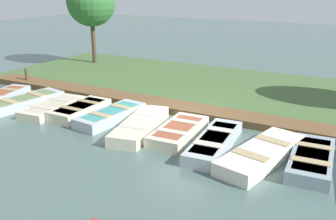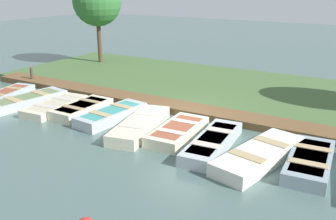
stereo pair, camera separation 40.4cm
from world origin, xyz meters
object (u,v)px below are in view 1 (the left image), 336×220
at_px(rowboat_5, 140,125).
at_px(rowboat_8, 262,154).
at_px(rowboat_1, 24,101).
at_px(rowboat_9, 312,159).
at_px(rowboat_0, 1,96).
at_px(park_tree_far_left, 91,2).
at_px(rowboat_4, 111,115).
at_px(rowboat_7, 214,142).
at_px(mooring_post_near, 27,77).
at_px(rowboat_2, 53,107).
at_px(rowboat_3, 80,110).
at_px(rowboat_6, 179,131).

relative_size(rowboat_5, rowboat_8, 0.97).
bearing_deg(rowboat_1, rowboat_9, 98.93).
xyz_separation_m(rowboat_0, rowboat_5, (0.07, 7.43, 0.02)).
height_order(rowboat_0, park_tree_far_left, park_tree_far_left).
xyz_separation_m(rowboat_0, rowboat_4, (-0.28, 5.87, 0.02)).
distance_m(rowboat_7, mooring_post_near, 11.66).
bearing_deg(rowboat_1, rowboat_2, 101.30).
distance_m(rowboat_7, rowboat_8, 1.58).
xyz_separation_m(rowboat_1, mooring_post_near, (-2.49, -2.60, 0.25)).
height_order(rowboat_4, rowboat_9, rowboat_4).
relative_size(rowboat_2, rowboat_5, 0.82).
distance_m(rowboat_3, rowboat_8, 7.47).
bearing_deg(mooring_post_near, rowboat_6, 76.73).
xyz_separation_m(rowboat_0, rowboat_3, (-0.24, 4.40, 0.02)).
bearing_deg(rowboat_4, rowboat_3, -82.56).
bearing_deg(rowboat_2, rowboat_7, 83.22).
bearing_deg(rowboat_8, rowboat_9, 118.75).
xyz_separation_m(rowboat_3, rowboat_6, (0.13, 4.47, -0.01)).
distance_m(rowboat_3, rowboat_4, 1.47).
relative_size(rowboat_2, rowboat_6, 1.05).
distance_m(rowboat_0, rowboat_3, 4.40).
distance_m(rowboat_2, rowboat_6, 5.75).
bearing_deg(rowboat_2, park_tree_far_left, -157.01).
relative_size(rowboat_4, rowboat_6, 1.10).
relative_size(rowboat_1, rowboat_8, 0.94).
distance_m(rowboat_1, rowboat_2, 1.60).
bearing_deg(rowboat_3, rowboat_6, 88.54).
distance_m(rowboat_1, rowboat_5, 5.91).
height_order(rowboat_4, rowboat_6, rowboat_4).
bearing_deg(rowboat_7, rowboat_3, -98.43).
bearing_deg(rowboat_9, rowboat_0, -93.54).
height_order(mooring_post_near, park_tree_far_left, park_tree_far_left).
xyz_separation_m(rowboat_7, rowboat_9, (-0.21, 2.91, -0.00)).
relative_size(rowboat_2, rowboat_4, 0.96).
height_order(rowboat_7, mooring_post_near, mooring_post_near).
relative_size(rowboat_5, rowboat_6, 1.28).
relative_size(rowboat_2, rowboat_7, 0.87).
bearing_deg(rowboat_0, rowboat_6, 78.73).
distance_m(rowboat_0, rowboat_1, 1.52).
distance_m(rowboat_4, mooring_post_near, 7.29).
bearing_deg(rowboat_1, park_tree_far_left, -153.36).
relative_size(rowboat_2, rowboat_9, 1.00).
bearing_deg(rowboat_6, park_tree_far_left, -130.80).
xyz_separation_m(rowboat_6, rowboat_9, (0.06, 4.32, 0.00)).
bearing_deg(rowboat_8, park_tree_far_left, -109.21).
distance_m(rowboat_2, rowboat_8, 8.74).
height_order(rowboat_3, park_tree_far_left, park_tree_far_left).
xyz_separation_m(rowboat_0, mooring_post_near, (-2.45, -1.09, 0.26)).
bearing_deg(mooring_post_near, rowboat_7, 77.03).
bearing_deg(mooring_post_near, rowboat_8, 77.86).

